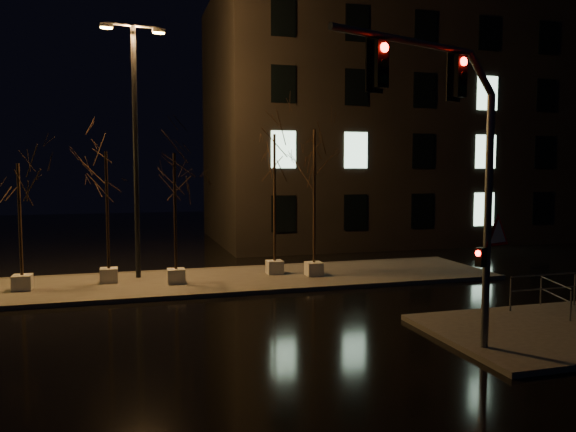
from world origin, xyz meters
name	(u,v)px	position (x,y,z in m)	size (l,w,h in m)	color
ground	(263,321)	(0.00, 0.00, 0.00)	(90.00, 90.00, 0.00)	black
median	(227,280)	(0.00, 6.00, 0.07)	(22.00, 5.00, 0.15)	#403E3A
sidewalk_corner	(560,331)	(7.50, -3.50, 0.07)	(7.00, 5.00, 0.15)	#403E3A
building	(404,124)	(14.00, 18.00, 7.50)	(25.00, 12.00, 15.00)	black
tree_0	(19,192)	(-7.44, 5.88, 3.68)	(1.80, 1.80, 4.65)	#B3B1A7
tree_1	(106,181)	(-4.50, 6.46, 4.04)	(1.80, 1.80, 5.13)	#B3B1A7
tree_2	(175,182)	(-2.04, 5.59, 3.99)	(1.80, 1.80, 5.06)	#B3B1A7
tree_3	(274,165)	(2.07, 6.46, 4.64)	(1.80, 1.80, 5.91)	#B3B1A7
tree_4	(314,162)	(3.51, 5.62, 4.76)	(1.80, 1.80, 6.08)	#B3B1A7
traffic_signal_mast	(459,157)	(3.43, -4.71, 4.74)	(5.46, 1.91, 6.99)	#585B5F
streetlight_main	(135,134)	(-3.39, 7.19, 5.88)	(2.48, 0.59, 9.93)	black
guard_rail_a	(544,286)	(8.63, -1.50, 0.85)	(2.47, 0.08, 1.07)	#585B5F
guard_rail_b	(555,293)	(8.59, -2.04, 0.75)	(0.59, 1.89, 0.93)	#585B5F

